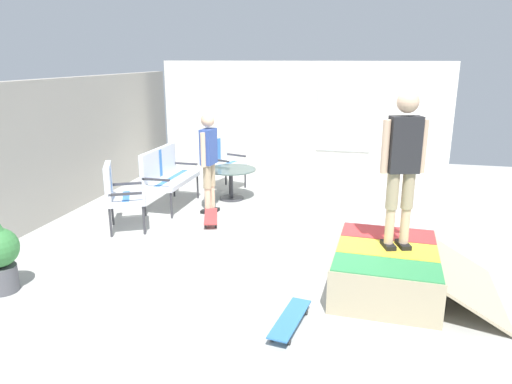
# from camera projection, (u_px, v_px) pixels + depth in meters

# --- Properties ---
(ground_plane) EXTENTS (12.00, 12.00, 0.10)m
(ground_plane) POSITION_uv_depth(u_px,v_px,m) (294.00, 247.00, 6.64)
(ground_plane) COLOR #A8A8A3
(back_wall_cinderblock) EXTENTS (9.00, 0.20, 2.20)m
(back_wall_cinderblock) POSITION_uv_depth(u_px,v_px,m) (37.00, 154.00, 7.23)
(back_wall_cinderblock) COLOR #9E998E
(back_wall_cinderblock) RESTS_ON ground_plane
(house_facade) EXTENTS (0.23, 6.00, 2.45)m
(house_facade) POSITION_uv_depth(u_px,v_px,m) (301.00, 121.00, 9.94)
(house_facade) COLOR white
(house_facade) RESTS_ON ground_plane
(skate_ramp) EXTENTS (1.53, 1.81, 0.49)m
(skate_ramp) POSITION_uv_depth(u_px,v_px,m) (388.00, 269.00, 5.27)
(skate_ramp) COLOR tan
(skate_ramp) RESTS_ON ground_plane
(patio_bench) EXTENTS (1.26, 0.56, 1.02)m
(patio_bench) POSITION_uv_depth(u_px,v_px,m) (166.00, 172.00, 8.13)
(patio_bench) COLOR #38383D
(patio_bench) RESTS_ON ground_plane
(patio_chair_near_house) EXTENTS (0.76, 0.71, 1.02)m
(patio_chair_near_house) POSITION_uv_depth(u_px,v_px,m) (223.00, 158.00, 9.24)
(patio_chair_near_house) COLOR #38383D
(patio_chair_near_house) RESTS_ON ground_plane
(patio_chair_by_wall) EXTENTS (0.80, 0.77, 1.02)m
(patio_chair_by_wall) POSITION_uv_depth(u_px,v_px,m) (118.00, 191.00, 6.99)
(patio_chair_by_wall) COLOR #38383D
(patio_chair_by_wall) RESTS_ON ground_plane
(patio_table) EXTENTS (0.90, 0.90, 0.57)m
(patio_table) POSITION_uv_depth(u_px,v_px,m) (231.00, 178.00, 8.61)
(patio_table) COLOR #38383D
(patio_table) RESTS_ON ground_plane
(person_watching) EXTENTS (0.48, 0.27, 1.66)m
(person_watching) POSITION_uv_depth(u_px,v_px,m) (209.00, 156.00, 7.72)
(person_watching) COLOR black
(person_watching) RESTS_ON ground_plane
(person_skater) EXTENTS (0.31, 0.46, 1.70)m
(person_skater) POSITION_uv_depth(u_px,v_px,m) (403.00, 159.00, 4.97)
(person_skater) COLOR black
(person_skater) RESTS_ON skate_ramp
(skateboard_by_bench) EXTENTS (0.82, 0.44, 0.10)m
(skateboard_by_bench) POSITION_uv_depth(u_px,v_px,m) (211.00, 217.00, 7.49)
(skateboard_by_bench) COLOR #B23838
(skateboard_by_bench) RESTS_ON ground_plane
(skateboard_spare) EXTENTS (0.82, 0.31, 0.10)m
(skateboard_spare) POSITION_uv_depth(u_px,v_px,m) (290.00, 319.00, 4.56)
(skateboard_spare) COLOR #3372B2
(skateboard_spare) RESTS_ON ground_plane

